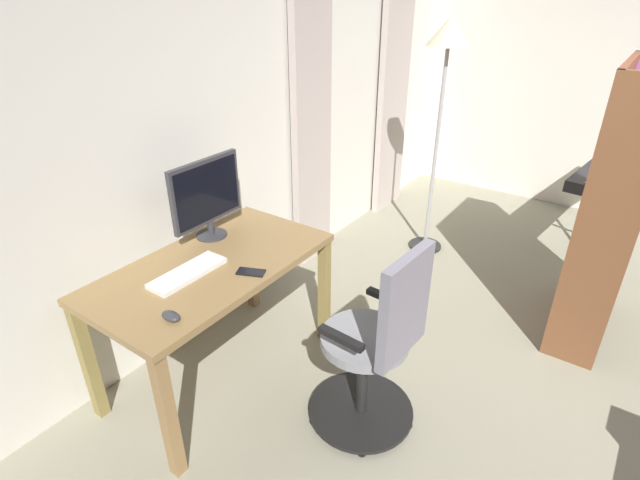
{
  "coord_description": "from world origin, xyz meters",
  "views": [
    {
      "loc": [
        2.58,
        -0.39,
        2.07
      ],
      "look_at": [
        0.94,
        -1.53,
        1.01
      ],
      "focal_mm": 27.2,
      "sensor_mm": 36.0,
      "label": 1
    }
  ],
  "objects_px": {
    "piano_keyboard": "(607,172)",
    "floor_lamp": "(446,59)",
    "office_chair": "(376,350)",
    "computer_monitor": "(207,195)",
    "computer_keyboard": "(188,273)",
    "bookshelf": "(604,207)",
    "computer_mouse": "(171,316)",
    "desk": "(213,279)",
    "cell_phone_by_monitor": "(251,272)"
  },
  "relations": [
    {
      "from": "office_chair",
      "to": "piano_keyboard",
      "type": "distance_m",
      "value": 2.89
    },
    {
      "from": "computer_monitor",
      "to": "piano_keyboard",
      "type": "distance_m",
      "value": 3.29
    },
    {
      "from": "computer_monitor",
      "to": "cell_phone_by_monitor",
      "type": "height_order",
      "value": "computer_monitor"
    },
    {
      "from": "piano_keyboard",
      "to": "floor_lamp",
      "type": "xyz_separation_m",
      "value": [
        0.85,
        -1.17,
        0.89
      ]
    },
    {
      "from": "office_chair",
      "to": "computer_monitor",
      "type": "relative_size",
      "value": 2.17
    },
    {
      "from": "computer_keyboard",
      "to": "piano_keyboard",
      "type": "distance_m",
      "value": 3.49
    },
    {
      "from": "computer_keyboard",
      "to": "floor_lamp",
      "type": "bearing_deg",
      "value": 171.13
    },
    {
      "from": "computer_keyboard",
      "to": "cell_phone_by_monitor",
      "type": "height_order",
      "value": "computer_keyboard"
    },
    {
      "from": "office_chair",
      "to": "computer_keyboard",
      "type": "xyz_separation_m",
      "value": [
        0.32,
        -0.93,
        0.28
      ]
    },
    {
      "from": "computer_monitor",
      "to": "computer_keyboard",
      "type": "bearing_deg",
      "value": 30.61
    },
    {
      "from": "piano_keyboard",
      "to": "computer_keyboard",
      "type": "bearing_deg",
      "value": -19.11
    },
    {
      "from": "desk",
      "to": "computer_monitor",
      "type": "relative_size",
      "value": 2.67
    },
    {
      "from": "computer_monitor",
      "to": "computer_mouse",
      "type": "xyz_separation_m",
      "value": [
        0.67,
        0.45,
        -0.24
      ]
    },
    {
      "from": "desk",
      "to": "bookshelf",
      "type": "height_order",
      "value": "bookshelf"
    },
    {
      "from": "cell_phone_by_monitor",
      "to": "computer_mouse",
      "type": "bearing_deg",
      "value": -26.88
    },
    {
      "from": "piano_keyboard",
      "to": "floor_lamp",
      "type": "relative_size",
      "value": 0.65
    },
    {
      "from": "cell_phone_by_monitor",
      "to": "office_chair",
      "type": "bearing_deg",
      "value": 76.71
    },
    {
      "from": "computer_monitor",
      "to": "bookshelf",
      "type": "height_order",
      "value": "bookshelf"
    },
    {
      "from": "desk",
      "to": "computer_mouse",
      "type": "relative_size",
      "value": 13.1
    },
    {
      "from": "bookshelf",
      "to": "piano_keyboard",
      "type": "relative_size",
      "value": 1.42
    },
    {
      "from": "computer_monitor",
      "to": "computer_keyboard",
      "type": "relative_size",
      "value": 1.17
    },
    {
      "from": "bookshelf",
      "to": "floor_lamp",
      "type": "relative_size",
      "value": 0.92
    },
    {
      "from": "computer_monitor",
      "to": "computer_keyboard",
      "type": "xyz_separation_m",
      "value": [
        0.37,
        0.22,
        -0.25
      ]
    },
    {
      "from": "office_chair",
      "to": "bookshelf",
      "type": "distance_m",
      "value": 1.72
    },
    {
      "from": "piano_keyboard",
      "to": "floor_lamp",
      "type": "distance_m",
      "value": 1.7
    },
    {
      "from": "bookshelf",
      "to": "floor_lamp",
      "type": "bearing_deg",
      "value": -108.94
    },
    {
      "from": "office_chair",
      "to": "floor_lamp",
      "type": "bearing_deg",
      "value": 19.98
    },
    {
      "from": "cell_phone_by_monitor",
      "to": "floor_lamp",
      "type": "distance_m",
      "value": 2.25
    },
    {
      "from": "computer_keyboard",
      "to": "piano_keyboard",
      "type": "xyz_separation_m",
      "value": [
        -3.14,
        1.53,
        -0.08
      ]
    },
    {
      "from": "office_chair",
      "to": "floor_lamp",
      "type": "height_order",
      "value": "floor_lamp"
    },
    {
      "from": "computer_keyboard",
      "to": "bookshelf",
      "type": "distance_m",
      "value": 2.47
    },
    {
      "from": "computer_mouse",
      "to": "bookshelf",
      "type": "xyz_separation_m",
      "value": [
        -2.15,
        1.41,
        0.1
      ]
    },
    {
      "from": "desk",
      "to": "bookshelf",
      "type": "xyz_separation_m",
      "value": [
        -1.7,
        1.62,
        0.22
      ]
    },
    {
      "from": "bookshelf",
      "to": "computer_monitor",
      "type": "bearing_deg",
      "value": -51.43
    },
    {
      "from": "desk",
      "to": "bookshelf",
      "type": "bearing_deg",
      "value": 136.4
    },
    {
      "from": "office_chair",
      "to": "cell_phone_by_monitor",
      "type": "distance_m",
      "value": 0.74
    },
    {
      "from": "computer_mouse",
      "to": "piano_keyboard",
      "type": "distance_m",
      "value": 3.68
    },
    {
      "from": "office_chair",
      "to": "computer_mouse",
      "type": "relative_size",
      "value": 10.68
    },
    {
      "from": "computer_mouse",
      "to": "floor_lamp",
      "type": "height_order",
      "value": "floor_lamp"
    },
    {
      "from": "piano_keyboard",
      "to": "computer_mouse",
      "type": "bearing_deg",
      "value": -13.93
    },
    {
      "from": "desk",
      "to": "computer_keyboard",
      "type": "relative_size",
      "value": 3.13
    },
    {
      "from": "computer_keyboard",
      "to": "floor_lamp",
      "type": "xyz_separation_m",
      "value": [
        -2.29,
        0.36,
        0.81
      ]
    },
    {
      "from": "desk",
      "to": "computer_keyboard",
      "type": "distance_m",
      "value": 0.19
    },
    {
      "from": "bookshelf",
      "to": "computer_mouse",
      "type": "bearing_deg",
      "value": -33.22
    },
    {
      "from": "computer_keyboard",
      "to": "computer_monitor",
      "type": "bearing_deg",
      "value": -149.39
    },
    {
      "from": "desk",
      "to": "piano_keyboard",
      "type": "xyz_separation_m",
      "value": [
        -2.99,
        1.52,
        0.04
      ]
    },
    {
      "from": "desk",
      "to": "cell_phone_by_monitor",
      "type": "relative_size",
      "value": 9.1
    },
    {
      "from": "desk",
      "to": "floor_lamp",
      "type": "bearing_deg",
      "value": 170.8
    },
    {
      "from": "computer_mouse",
      "to": "piano_keyboard",
      "type": "height_order",
      "value": "computer_mouse"
    },
    {
      "from": "computer_monitor",
      "to": "computer_mouse",
      "type": "bearing_deg",
      "value": 33.66
    }
  ]
}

